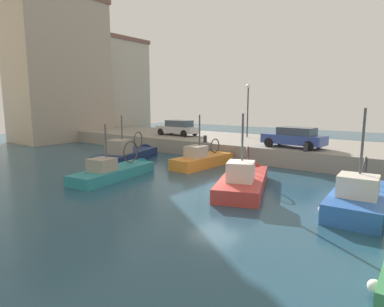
# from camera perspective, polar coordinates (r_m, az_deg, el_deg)

# --- Properties ---
(water_surface) EXTENTS (80.00, 80.00, 0.00)m
(water_surface) POSITION_cam_1_polar(r_m,az_deg,el_deg) (16.44, 4.56, -6.24)
(water_surface) COLOR navy
(water_surface) RESTS_ON ground
(quay_wall) EXTENTS (9.00, 56.00, 1.20)m
(quay_wall) POSITION_cam_1_polar(r_m,az_deg,el_deg) (26.52, 18.33, 0.52)
(quay_wall) COLOR gray
(quay_wall) RESTS_ON ground
(fishing_boat_teal) EXTENTS (6.58, 2.63, 3.95)m
(fishing_boat_teal) POSITION_cam_1_polar(r_m,az_deg,el_deg) (19.32, -13.08, -3.81)
(fishing_boat_teal) COLOR teal
(fishing_boat_teal) RESTS_ON ground
(fishing_boat_navy) EXTENTS (7.16, 4.00, 4.37)m
(fishing_boat_navy) POSITION_cam_1_polar(r_m,az_deg,el_deg) (24.71, -11.12, -0.86)
(fishing_boat_navy) COLOR navy
(fishing_boat_navy) RESTS_ON ground
(fishing_boat_orange) EXTENTS (5.92, 2.10, 4.32)m
(fishing_boat_orange) POSITION_cam_1_polar(r_m,az_deg,el_deg) (22.20, 2.43, -1.90)
(fishing_boat_orange) COLOR orange
(fishing_boat_orange) RESTS_ON ground
(fishing_boat_red) EXTENTS (7.03, 4.31, 4.78)m
(fishing_boat_red) POSITION_cam_1_polar(r_m,az_deg,el_deg) (16.87, 9.31, -5.56)
(fishing_boat_red) COLOR #BC3833
(fishing_boat_red) RESTS_ON ground
(fishing_boat_blue) EXTENTS (6.26, 2.34, 5.04)m
(fishing_boat_blue) POSITION_cam_1_polar(r_m,az_deg,el_deg) (15.25, 27.84, -8.06)
(fishing_boat_blue) COLOR #2D60B7
(fishing_boat_blue) RESTS_ON ground
(parked_car_blue) EXTENTS (2.19, 4.43, 1.45)m
(parked_car_blue) POSITION_cam_1_polar(r_m,az_deg,el_deg) (23.54, 17.89, 2.80)
(parked_car_blue) COLOR #334C9E
(parked_car_blue) RESTS_ON quay_wall
(parked_car_silver) EXTENTS (1.92, 4.40, 1.47)m
(parked_car_silver) POSITION_cam_1_polar(r_m,az_deg,el_deg) (31.00, -2.53, 4.65)
(parked_car_silver) COLOR #B7B7BC
(parked_car_silver) RESTS_ON quay_wall
(mooring_bollard_mid) EXTENTS (0.28, 0.28, 0.55)m
(mooring_bollard_mid) POSITION_cam_1_polar(r_m,az_deg,el_deg) (21.87, 19.73, 1.03)
(mooring_bollard_mid) COLOR #2D2D33
(mooring_bollard_mid) RESTS_ON quay_wall
(mooring_bollard_north) EXTENTS (0.28, 0.28, 0.55)m
(mooring_bollard_north) POSITION_cam_1_polar(r_m,az_deg,el_deg) (25.47, 2.38, 2.62)
(mooring_bollard_north) COLOR #2D2D33
(mooring_bollard_north) RESTS_ON quay_wall
(quay_streetlamp) EXTENTS (0.36, 0.36, 4.83)m
(quay_streetlamp) POSITION_cam_1_polar(r_m,az_deg,el_deg) (29.74, 10.02, 9.17)
(quay_streetlamp) COLOR #38383D
(quay_streetlamp) RESTS_ON quay_wall
(waterfront_building_west_mid) EXTENTS (10.45, 6.55, 16.21)m
(waterfront_building_west_mid) POSITION_cam_1_polar(r_m,az_deg,el_deg) (40.56, -22.81, 13.76)
(waterfront_building_west_mid) COLOR #A39384
(waterfront_building_west_mid) RESTS_ON ground
(waterfront_building_central) EXTENTS (8.14, 6.73, 13.06)m
(waterfront_building_central) POSITION_cam_1_polar(r_m,az_deg,el_deg) (47.32, -13.83, 11.50)
(waterfront_building_central) COLOR #B2A899
(waterfront_building_central) RESTS_ON ground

